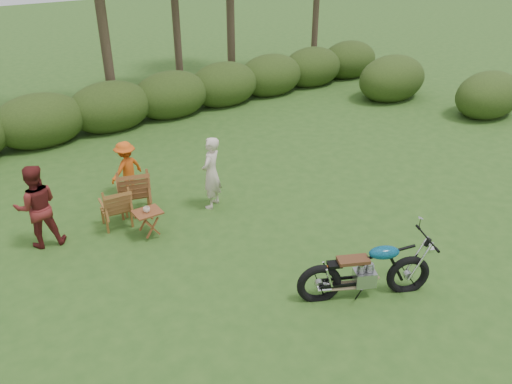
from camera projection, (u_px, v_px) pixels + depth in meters
ground at (321, 275)px, 8.53m from camera, size 80.00×80.00×0.00m
motorcycle at (362, 294)px, 8.08m from camera, size 2.20×1.67×1.18m
lawn_chair_right at (136, 212)px, 10.45m from camera, size 0.92×0.92×1.05m
lawn_chair_left at (118, 225)px, 9.98m from camera, size 0.69×0.69×0.88m
side_table at (149, 224)px, 9.51m from camera, size 0.54×0.46×0.54m
cup at (147, 210)px, 9.34m from camera, size 0.16×0.16×0.10m
adult_a at (213, 206)px, 10.68m from camera, size 0.68×0.62×1.56m
adult_b at (46, 244)px, 9.39m from camera, size 0.89×0.76×1.60m
child at (130, 194)px, 11.16m from camera, size 0.90×0.67×1.24m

